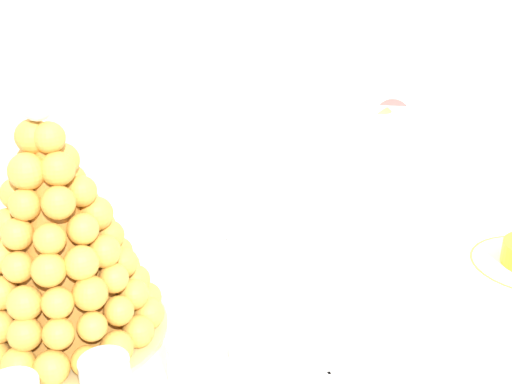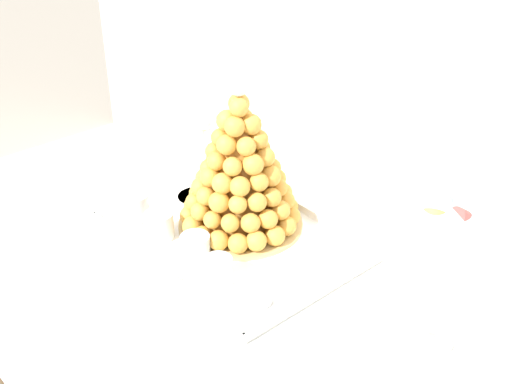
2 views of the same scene
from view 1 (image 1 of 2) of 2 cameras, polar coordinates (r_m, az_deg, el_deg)
The scene contains 7 objects.
buffet_table at distance 1.01m, azimuth -5.46°, elevation -15.49°, with size 1.71×0.94×0.76m.
serving_tray at distance 0.94m, azimuth -14.00°, elevation -12.84°, with size 0.53×0.39×0.02m.
croquembouche at distance 0.90m, azimuth -16.86°, elevation -4.44°, with size 0.28×0.28×0.35m.
dessert_cup_centre at distance 0.85m, azimuth -12.88°, elevation -15.36°, with size 0.06×0.06×0.05m.
dessert_cup_mid_right at distance 0.84m, azimuth -5.71°, elevation -14.59°, with size 0.06×0.06×0.06m.
dessert_cup_right at distance 0.88m, azimuth -0.31°, elevation -12.76°, with size 0.06×0.06×0.05m.
macaron_goblet at distance 1.04m, azimuth 10.07°, elevation 1.82°, with size 0.13×0.13×0.29m.
Camera 1 is at (-0.21, -0.76, 1.32)m, focal length 46.30 mm.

